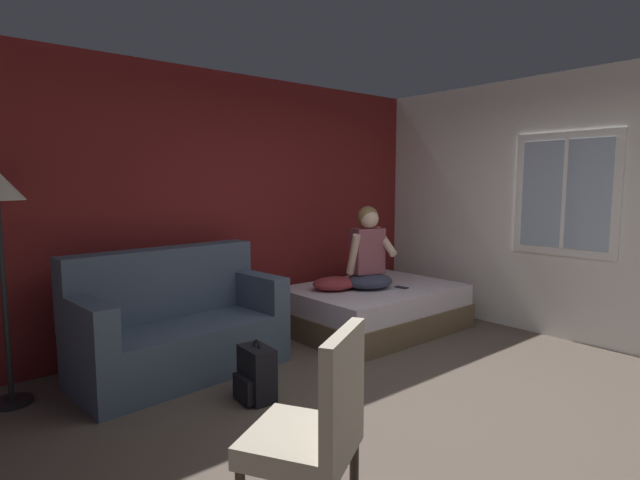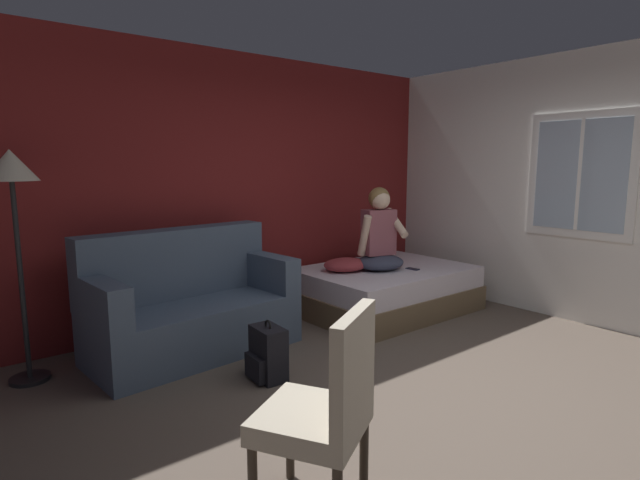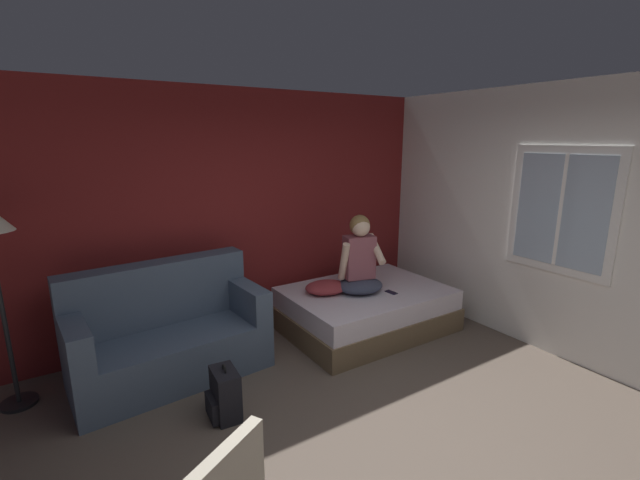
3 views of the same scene
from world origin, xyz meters
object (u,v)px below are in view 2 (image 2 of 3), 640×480
object	(u,v)px
backpack	(267,354)
person_seated	(379,236)
throw_pillow	(346,265)
bed	(385,289)
cell_phone	(413,269)
side_chair	(326,407)
floor_lamp	(12,188)
couch	(190,306)

from	to	relation	value
backpack	person_seated	bearing A→B (deg)	19.94
throw_pillow	bed	bearing A→B (deg)	-16.47
person_seated	throw_pillow	distance (m)	0.47
backpack	bed	bearing A→B (deg)	19.26
throw_pillow	cell_phone	xyz separation A→B (m)	(0.62, -0.38, -0.07)
backpack	throw_pillow	size ratio (longest dim) A/B	0.95
cell_phone	bed	bearing A→B (deg)	-61.01
throw_pillow	side_chair	bearing A→B (deg)	-133.32
backpack	cell_phone	size ratio (longest dim) A/B	3.18
backpack	floor_lamp	bearing A→B (deg)	142.15
side_chair	backpack	world-z (taller)	side_chair
backpack	floor_lamp	distance (m)	2.16
bed	throw_pillow	xyz separation A→B (m)	(-0.46, 0.14, 0.31)
person_seated	backpack	distance (m)	2.07
throw_pillow	cell_phone	distance (m)	0.73
couch	throw_pillow	size ratio (longest dim) A/B	3.66
person_seated	throw_pillow	bearing A→B (deg)	155.76
cell_phone	floor_lamp	bearing A→B (deg)	-14.77
bed	backpack	size ratio (longest dim) A/B	4.02
cell_phone	floor_lamp	size ratio (longest dim) A/B	0.08
person_seated	throw_pillow	size ratio (longest dim) A/B	1.82
couch	backpack	world-z (taller)	couch
couch	floor_lamp	size ratio (longest dim) A/B	1.03
bed	floor_lamp	world-z (taller)	floor_lamp
throw_pillow	backpack	bearing A→B (deg)	-151.40
backpack	throw_pillow	bearing A→B (deg)	28.60
couch	cell_phone	size ratio (longest dim) A/B	12.22
couch	throw_pillow	xyz separation A→B (m)	(1.71, -0.08, 0.16)
side_chair	throw_pillow	xyz separation A→B (m)	(2.10, 2.23, 0.02)
person_seated	floor_lamp	size ratio (longest dim) A/B	0.51
cell_phone	floor_lamp	world-z (taller)	floor_lamp
bed	cell_phone	bearing A→B (deg)	-56.53
person_seated	backpack	world-z (taller)	person_seated
side_chair	cell_phone	world-z (taller)	side_chair
person_seated	cell_phone	world-z (taller)	person_seated
person_seated	throw_pillow	world-z (taller)	person_seated
bed	side_chair	size ratio (longest dim) A/B	1.88
person_seated	bed	bearing A→B (deg)	8.09
backpack	floor_lamp	size ratio (longest dim) A/B	0.27
side_chair	person_seated	distance (m)	3.22
bed	person_seated	bearing A→B (deg)	-171.91
side_chair	backpack	xyz separation A→B (m)	(0.59, 1.41, -0.34)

